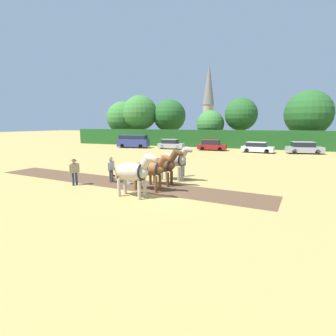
# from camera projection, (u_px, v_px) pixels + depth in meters

# --- Properties ---
(ground_plane) EXTENTS (240.00, 240.00, 0.00)m
(ground_plane) POSITION_uv_depth(u_px,v_px,m) (150.00, 195.00, 14.62)
(ground_plane) COLOR #A88E4C
(plowed_furrow_strip) EXTENTS (20.93, 5.01, 0.01)m
(plowed_furrow_strip) POSITION_uv_depth(u_px,v_px,m) (115.00, 182.00, 17.75)
(plowed_furrow_strip) COLOR brown
(plowed_furrow_strip) RESTS_ON ground
(hedgerow) EXTENTS (60.90, 1.29, 2.94)m
(hedgerow) POSITION_uv_depth(u_px,v_px,m) (232.00, 139.00, 42.93)
(hedgerow) COLOR #1E511E
(hedgerow) RESTS_ON ground
(tree_far_left) EXTENTS (6.77, 6.77, 8.59)m
(tree_far_left) POSITION_uv_depth(u_px,v_px,m) (123.00, 118.00, 54.99)
(tree_far_left) COLOR #423323
(tree_far_left) RESTS_ON ground
(tree_left) EXTENTS (6.83, 6.83, 9.56)m
(tree_left) POSITION_uv_depth(u_px,v_px,m) (140.00, 113.00, 52.17)
(tree_left) COLOR #4C3823
(tree_left) RESTS_ON ground
(tree_center_left) EXTENTS (6.47, 6.47, 8.77)m
(tree_center_left) POSITION_uv_depth(u_px,v_px,m) (169.00, 116.00, 52.16)
(tree_center_left) COLOR #423323
(tree_center_left) RESTS_ON ground
(tree_center) EXTENTS (4.96, 4.96, 6.36)m
(tree_center) POSITION_uv_depth(u_px,v_px,m) (210.00, 124.00, 47.32)
(tree_center) COLOR brown
(tree_center) RESTS_ON ground
(tree_center_right) EXTENTS (5.65, 5.65, 8.40)m
(tree_center_right) POSITION_uv_depth(u_px,v_px,m) (241.00, 114.00, 45.67)
(tree_center_right) COLOR #4C3823
(tree_center_right) RESTS_ON ground
(tree_right) EXTENTS (7.51, 7.51, 9.34)m
(tree_right) POSITION_uv_depth(u_px,v_px,m) (308.00, 114.00, 42.74)
(tree_right) COLOR #4C3823
(tree_right) RESTS_ON ground
(church_spire) EXTENTS (3.12, 3.12, 20.27)m
(church_spire) POSITION_uv_depth(u_px,v_px,m) (208.00, 99.00, 71.54)
(church_spire) COLOR gray
(church_spire) RESTS_ON ground
(draft_horse_lead_left) EXTENTS (2.74, 1.21, 2.47)m
(draft_horse_lead_left) POSITION_uv_depth(u_px,v_px,m) (133.00, 172.00, 13.95)
(draft_horse_lead_left) COLOR #B2A38E
(draft_horse_lead_left) RESTS_ON ground
(draft_horse_lead_right) EXTENTS (2.83, 1.08, 2.31)m
(draft_horse_lead_right) POSITION_uv_depth(u_px,v_px,m) (149.00, 169.00, 15.35)
(draft_horse_lead_right) COLOR brown
(draft_horse_lead_right) RESTS_ON ground
(draft_horse_trail_left) EXTENTS (2.73, 1.15, 2.43)m
(draft_horse_trail_left) POSITION_uv_depth(u_px,v_px,m) (162.00, 165.00, 16.74)
(draft_horse_trail_left) COLOR #513319
(draft_horse_trail_left) RESTS_ON ground
(draft_horse_trail_right) EXTENTS (2.70, 1.22, 2.49)m
(draft_horse_trail_right) POSITION_uv_depth(u_px,v_px,m) (173.00, 160.00, 18.12)
(draft_horse_trail_right) COLOR #B2A38E
(draft_horse_trail_right) RESTS_ON ground
(plow) EXTENTS (1.59, 0.50, 1.13)m
(plow) POSITION_uv_depth(u_px,v_px,m) (123.00, 179.00, 17.40)
(plow) COLOR #4C331E
(plow) RESTS_ON ground
(farmer_at_plow) EXTENTS (0.43, 0.67, 1.71)m
(farmer_at_plow) POSITION_uv_depth(u_px,v_px,m) (111.00, 167.00, 17.67)
(farmer_at_plow) COLOR #4C4C4C
(farmer_at_plow) RESTS_ON ground
(farmer_beside_team) EXTENTS (0.40, 0.60, 1.66)m
(farmer_beside_team) POSITION_uv_depth(u_px,v_px,m) (183.00, 164.00, 19.54)
(farmer_beside_team) COLOR #28334C
(farmer_beside_team) RESTS_ON ground
(farmer_onlooker_left) EXTENTS (0.43, 0.60, 1.71)m
(farmer_onlooker_left) POSITION_uv_depth(u_px,v_px,m) (74.00, 170.00, 16.72)
(farmer_onlooker_left) COLOR #28334C
(farmer_onlooker_left) RESTS_ON ground
(parked_van) EXTENTS (5.36, 2.57, 2.12)m
(parked_van) POSITION_uv_depth(u_px,v_px,m) (133.00, 141.00, 43.49)
(parked_van) COLOR navy
(parked_van) RESTS_ON ground
(parked_car_left) EXTENTS (4.13, 1.98, 1.55)m
(parked_car_left) POSITION_uv_depth(u_px,v_px,m) (171.00, 144.00, 41.44)
(parked_car_left) COLOR #9E9EA8
(parked_car_left) RESTS_ON ground
(parked_car_center_left) EXTENTS (4.25, 1.83, 1.60)m
(parked_car_center_left) POSITION_uv_depth(u_px,v_px,m) (212.00, 145.00, 39.27)
(parked_car_center_left) COLOR maroon
(parked_car_center_left) RESTS_ON ground
(parked_car_center) EXTENTS (4.41, 2.32, 1.46)m
(parked_car_center) POSITION_uv_depth(u_px,v_px,m) (257.00, 147.00, 36.16)
(parked_car_center) COLOR silver
(parked_car_center) RESTS_ON ground
(parked_car_center_right) EXTENTS (4.74, 2.61, 1.59)m
(parked_car_center_right) POSITION_uv_depth(u_px,v_px,m) (304.00, 148.00, 34.77)
(parked_car_center_right) COLOR #9E9EA8
(parked_car_center_right) RESTS_ON ground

